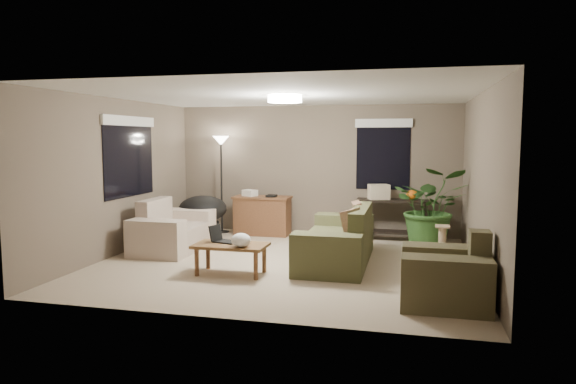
% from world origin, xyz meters
% --- Properties ---
extents(room_shell, '(5.50, 5.50, 5.50)m').
position_xyz_m(room_shell, '(0.00, 0.00, 1.25)').
color(room_shell, tan).
rests_on(room_shell, ground).
extents(main_sofa, '(0.95, 2.20, 0.85)m').
position_xyz_m(main_sofa, '(0.80, 0.20, 0.29)').
color(main_sofa, '#4A4B2D').
rests_on(main_sofa, ground).
extents(throw_pillows, '(0.36, 1.39, 0.47)m').
position_xyz_m(throw_pillows, '(1.05, 0.20, 0.65)').
color(throw_pillows, '#8C7251').
rests_on(throw_pillows, main_sofa).
extents(loveseat, '(0.90, 1.60, 0.85)m').
position_xyz_m(loveseat, '(-2.07, 0.43, 0.30)').
color(loveseat, '#BEB4A2').
rests_on(loveseat, ground).
extents(armchair, '(0.95, 1.00, 0.85)m').
position_xyz_m(armchair, '(2.23, -1.44, 0.30)').
color(armchair, '#4D472E').
rests_on(armchair, ground).
extents(coffee_table, '(1.00, 0.55, 0.42)m').
position_xyz_m(coffee_table, '(-0.57, -0.81, 0.36)').
color(coffee_table, brown).
rests_on(coffee_table, ground).
extents(laptop, '(0.42, 0.31, 0.24)m').
position_xyz_m(laptop, '(-0.73, -0.71, 0.48)').
color(laptop, black).
rests_on(laptop, coffee_table).
extents(plastic_bag, '(0.30, 0.28, 0.19)m').
position_xyz_m(plastic_bag, '(-0.37, -0.96, 0.51)').
color(plastic_bag, white).
rests_on(plastic_bag, coffee_table).
extents(desk, '(1.10, 0.50, 0.75)m').
position_xyz_m(desk, '(-0.96, 2.08, 0.38)').
color(desk, brown).
rests_on(desk, ground).
extents(desk_papers, '(0.70, 0.30, 0.12)m').
position_xyz_m(desk_papers, '(-1.12, 2.07, 0.80)').
color(desk_papers, silver).
rests_on(desk_papers, desk).
extents(console_table, '(1.30, 0.40, 0.75)m').
position_xyz_m(console_table, '(1.50, 2.14, 0.44)').
color(console_table, black).
rests_on(console_table, ground).
extents(pumpkin, '(0.28, 0.28, 0.18)m').
position_xyz_m(pumpkin, '(1.85, 2.14, 0.84)').
color(pumpkin, orange).
rests_on(pumpkin, console_table).
extents(cardboard_box, '(0.43, 0.37, 0.27)m').
position_xyz_m(cardboard_box, '(1.25, 2.14, 0.89)').
color(cardboard_box, beige).
rests_on(cardboard_box, console_table).
extents(papasan_chair, '(0.92, 0.92, 0.80)m').
position_xyz_m(papasan_chair, '(-1.96, 1.53, 0.47)').
color(papasan_chair, black).
rests_on(papasan_chair, ground).
extents(floor_lamp, '(0.32, 0.32, 1.91)m').
position_xyz_m(floor_lamp, '(-1.83, 2.15, 1.60)').
color(floor_lamp, black).
rests_on(floor_lamp, ground).
extents(ceiling_fixture, '(0.50, 0.50, 0.10)m').
position_xyz_m(ceiling_fixture, '(0.00, 0.00, 2.44)').
color(ceiling_fixture, white).
rests_on(ceiling_fixture, room_shell).
extents(houseplant, '(1.24, 1.38, 1.08)m').
position_xyz_m(houseplant, '(2.18, 1.69, 0.54)').
color(houseplant, '#2D5923').
rests_on(houseplant, ground).
extents(cat_scratching_post, '(0.32, 0.32, 0.50)m').
position_xyz_m(cat_scratching_post, '(2.33, 0.96, 0.21)').
color(cat_scratching_post, tan).
rests_on(cat_scratching_post, ground).
extents(window_left, '(0.05, 1.56, 1.33)m').
position_xyz_m(window_left, '(-2.73, 0.30, 1.78)').
color(window_left, black).
rests_on(window_left, room_shell).
extents(window_back, '(1.06, 0.05, 1.33)m').
position_xyz_m(window_back, '(1.30, 2.48, 1.79)').
color(window_back, black).
rests_on(window_back, room_shell).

